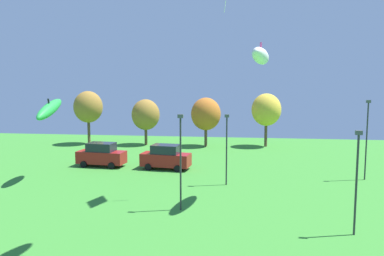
% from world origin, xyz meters
% --- Properties ---
extents(kite_flying_0, '(1.07, 4.54, 2.15)m').
position_xyz_m(kite_flying_0, '(-15.24, 32.75, 6.01)').
color(kite_flying_0, green).
extents(kite_flying_5, '(1.72, 4.67, 1.60)m').
position_xyz_m(kite_flying_5, '(1.77, 28.89, 10.00)').
color(kite_flying_5, white).
extents(parked_car_leftmost, '(4.80, 2.39, 2.32)m').
position_xyz_m(parked_car_leftmost, '(-13.01, 38.54, 1.15)').
color(parked_car_leftmost, maroon).
rests_on(parked_car_leftmost, ground).
extents(parked_car_second_from_left, '(4.80, 2.49, 2.33)m').
position_xyz_m(parked_car_second_from_left, '(-6.54, 38.11, 1.15)').
color(parked_car_second_from_left, maroon).
rests_on(parked_car_second_from_left, ground).
extents(light_post_0, '(0.36, 0.20, 6.26)m').
position_xyz_m(light_post_0, '(-3.28, 26.42, 3.53)').
color(light_post_0, '#2D2D33').
rests_on(light_post_0, ground).
extents(light_post_1, '(0.36, 0.20, 5.77)m').
position_xyz_m(light_post_1, '(6.80, 23.39, 3.28)').
color(light_post_1, '#2D2D33').
rests_on(light_post_1, ground).
extents(light_post_2, '(0.36, 0.20, 5.71)m').
position_xyz_m(light_post_2, '(-0.61, 33.09, 3.25)').
color(light_post_2, '#2D2D33').
rests_on(light_post_2, ground).
extents(light_post_3, '(0.36, 0.20, 6.75)m').
position_xyz_m(light_post_3, '(10.95, 36.25, 3.78)').
color(light_post_3, '#2D2D33').
rests_on(light_post_3, ground).
extents(treeline_tree_0, '(3.74, 3.74, 6.93)m').
position_xyz_m(treeline_tree_0, '(-19.41, 51.62, 4.85)').
color(treeline_tree_0, brown).
rests_on(treeline_tree_0, ground).
extents(treeline_tree_1, '(3.60, 3.60, 5.90)m').
position_xyz_m(treeline_tree_1, '(-11.83, 51.89, 3.90)').
color(treeline_tree_1, brown).
rests_on(treeline_tree_1, ground).
extents(treeline_tree_2, '(3.74, 3.74, 6.16)m').
position_xyz_m(treeline_tree_2, '(-4.03, 51.73, 4.09)').
color(treeline_tree_2, brown).
rests_on(treeline_tree_2, ground).
extents(treeline_tree_3, '(3.69, 3.69, 6.69)m').
position_xyz_m(treeline_tree_3, '(3.50, 52.53, 4.63)').
color(treeline_tree_3, brown).
rests_on(treeline_tree_3, ground).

